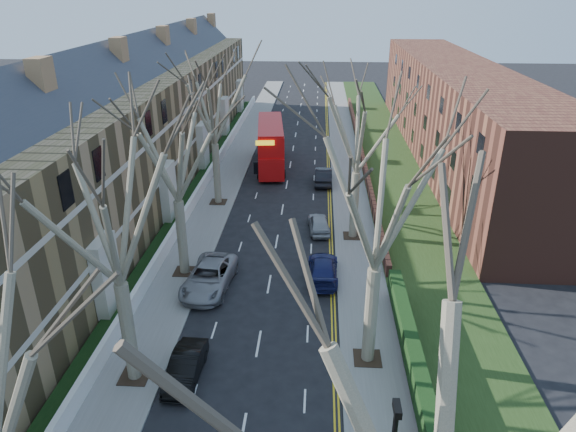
# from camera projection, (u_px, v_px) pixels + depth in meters

# --- Properties ---
(pavement_left) EXTENTS (3.00, 102.00, 0.12)m
(pavement_left) POSITION_uv_depth(u_px,v_px,m) (235.00, 163.00, 55.03)
(pavement_left) COLOR slate
(pavement_left) RESTS_ON ground
(pavement_right) EXTENTS (3.00, 102.00, 0.12)m
(pavement_right) POSITION_uv_depth(u_px,v_px,m) (347.00, 165.00, 54.36)
(pavement_right) COLOR slate
(pavement_right) RESTS_ON ground
(terrace_left) EXTENTS (9.70, 78.00, 13.60)m
(terrace_left) POSITION_uv_depth(u_px,v_px,m) (133.00, 131.00, 45.92)
(terrace_left) COLOR olive
(terrace_left) RESTS_ON ground
(flats_right) EXTENTS (13.97, 54.00, 10.00)m
(flats_right) POSITION_uv_depth(u_px,v_px,m) (454.00, 112.00, 55.34)
(flats_right) COLOR brown
(flats_right) RESTS_ON ground
(front_wall_left) EXTENTS (0.30, 78.00, 1.00)m
(front_wall_left) POSITION_uv_depth(u_px,v_px,m) (203.00, 184.00, 47.61)
(front_wall_left) COLOR white
(front_wall_left) RESTS_ON ground
(grass_verge_right) EXTENTS (6.00, 102.00, 0.06)m
(grass_verge_right) POSITION_uv_depth(u_px,v_px,m) (390.00, 165.00, 54.07)
(grass_verge_right) COLOR #203513
(grass_verge_right) RESTS_ON ground
(tree_left_mid) EXTENTS (10.50, 10.50, 14.71)m
(tree_left_mid) POSITION_uv_depth(u_px,v_px,m) (107.00, 197.00, 21.08)
(tree_left_mid) COLOR #716751
(tree_left_mid) RESTS_ON ground
(tree_left_far) EXTENTS (10.15, 10.15, 14.22)m
(tree_left_far) POSITION_uv_depth(u_px,v_px,m) (172.00, 138.00, 30.31)
(tree_left_far) COLOR #716751
(tree_left_far) RESTS_ON ground
(tree_left_dist) EXTENTS (10.50, 10.50, 14.71)m
(tree_left_dist) POSITION_uv_depth(u_px,v_px,m) (212.00, 94.00, 41.09)
(tree_left_dist) COLOR #716751
(tree_left_dist) RESTS_ON ground
(tree_right_mid) EXTENTS (10.50, 10.50, 14.71)m
(tree_right_mid) POSITION_uv_depth(u_px,v_px,m) (381.00, 185.00, 22.27)
(tree_right_mid) COLOR #716751
(tree_right_mid) RESTS_ON ground
(tree_right_far) EXTENTS (10.15, 10.15, 14.22)m
(tree_right_far) POSITION_uv_depth(u_px,v_px,m) (359.00, 117.00, 35.13)
(tree_right_far) COLOR #716751
(tree_right_far) RESTS_ON ground
(double_decker_bus) EXTENTS (3.60, 11.15, 4.58)m
(double_decker_bus) POSITION_uv_depth(u_px,v_px,m) (271.00, 146.00, 53.12)
(double_decker_bus) COLOR red
(double_decker_bus) RESTS_ON ground
(car_left_mid) EXTENTS (1.50, 4.00, 1.30)m
(car_left_mid) POSITION_uv_depth(u_px,v_px,m) (186.00, 367.00, 24.78)
(car_left_mid) COLOR black
(car_left_mid) RESTS_ON ground
(car_left_far) EXTENTS (3.13, 5.90, 1.58)m
(car_left_far) POSITION_uv_depth(u_px,v_px,m) (209.00, 277.00, 32.17)
(car_left_far) COLOR gray
(car_left_far) RESTS_ON ground
(car_right_near) EXTENTS (1.95, 4.77, 1.38)m
(car_right_near) POSITION_uv_depth(u_px,v_px,m) (323.00, 269.00, 33.27)
(car_right_near) COLOR #161A4E
(car_right_near) RESTS_ON ground
(car_right_mid) EXTENTS (1.96, 4.01, 1.32)m
(car_right_mid) POSITION_uv_depth(u_px,v_px,m) (319.00, 223.00, 39.69)
(car_right_mid) COLOR #95979D
(car_right_mid) RESTS_ON ground
(car_right_far) EXTENTS (1.67, 4.63, 1.52)m
(car_right_far) POSITION_uv_depth(u_px,v_px,m) (323.00, 176.00, 49.31)
(car_right_far) COLOR black
(car_right_far) RESTS_ON ground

